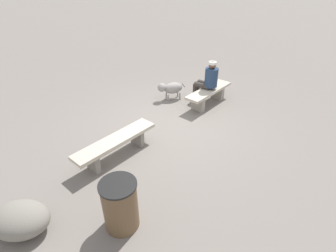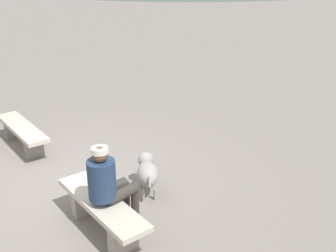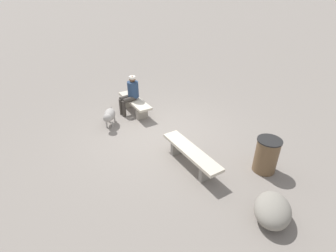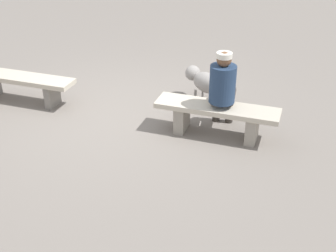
{
  "view_description": "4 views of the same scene",
  "coord_description": "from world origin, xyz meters",
  "px_view_note": "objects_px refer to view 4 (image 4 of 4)",
  "views": [
    {
      "loc": [
        -3.93,
        -3.75,
        3.28
      ],
      "look_at": [
        -1.04,
        -0.91,
        0.79
      ],
      "focal_mm": 27.11,
      "sensor_mm": 36.0,
      "label": 1
    },
    {
      "loc": [
        5.55,
        -1.68,
        3.2
      ],
      "look_at": [
        0.41,
        1.83,
        0.7
      ],
      "focal_mm": 41.74,
      "sensor_mm": 36.0,
      "label": 2
    },
    {
      "loc": [
        -5.65,
        2.56,
        3.77
      ],
      "look_at": [
        -1.07,
        0.16,
        0.82
      ],
      "focal_mm": 26.98,
      "sensor_mm": 36.0,
      "label": 3
    },
    {
      "loc": [
        3.0,
        -5.25,
        3.13
      ],
      "look_at": [
        1.1,
        -0.67,
        0.4
      ],
      "focal_mm": 47.22,
      "sensor_mm": 36.0,
      "label": 4
    }
  ],
  "objects_px": {
    "bench_right": "(217,115)",
    "dog": "(205,81)",
    "bench_left": "(20,82)",
    "seated_person": "(223,86)"
  },
  "relations": [
    {
      "from": "bench_right",
      "to": "dog",
      "type": "relative_size",
      "value": 2.22
    },
    {
      "from": "bench_left",
      "to": "seated_person",
      "type": "relative_size",
      "value": 1.51
    },
    {
      "from": "dog",
      "to": "bench_right",
      "type": "bearing_deg",
      "value": 143.42
    },
    {
      "from": "bench_right",
      "to": "dog",
      "type": "height_order",
      "value": "dog"
    },
    {
      "from": "bench_left",
      "to": "bench_right",
      "type": "bearing_deg",
      "value": -1.49
    },
    {
      "from": "dog",
      "to": "bench_left",
      "type": "bearing_deg",
      "value": 48.67
    },
    {
      "from": "bench_right",
      "to": "seated_person",
      "type": "relative_size",
      "value": 1.4
    },
    {
      "from": "bench_right",
      "to": "dog",
      "type": "distance_m",
      "value": 1.12
    },
    {
      "from": "bench_right",
      "to": "seated_person",
      "type": "height_order",
      "value": "seated_person"
    },
    {
      "from": "bench_left",
      "to": "bench_right",
      "type": "height_order",
      "value": "bench_right"
    }
  ]
}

